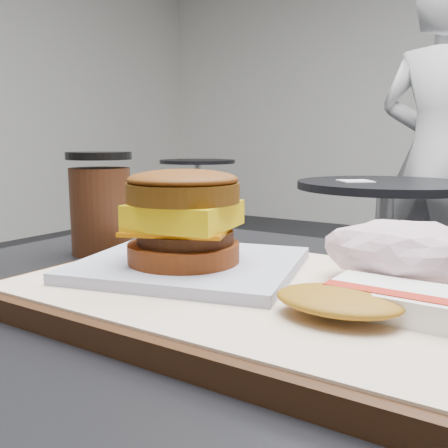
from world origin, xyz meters
TOP-DOWN VIEW (x-y plane):
  - serving_tray at (-0.02, -0.01)m, footprint 0.38×0.28m
  - breakfast_sandwich at (-0.08, -0.01)m, footprint 0.23×0.21m
  - hash_brown at (0.09, -0.04)m, footprint 0.12×0.09m
  - crumpled_wrapper at (0.09, 0.05)m, footprint 0.12×0.09m
  - coffee_cup at (-0.27, 0.06)m, footprint 0.08×0.08m
  - neighbor_table at (-0.35, 1.65)m, footprint 0.70×0.70m
  - napkin at (-0.45, 1.59)m, footprint 0.17×0.17m
  - patron at (-0.25, 2.19)m, footprint 0.69×0.53m
  - bg_table_mid at (-2.40, 3.20)m, footprint 0.66×0.66m

SIDE VIEW (x-z plane):
  - neighbor_table at x=-0.35m, z-range 0.18..0.93m
  - bg_table_mid at x=-2.40m, z-range 0.19..0.94m
  - napkin at x=-0.45m, z-range 0.75..0.75m
  - serving_tray at x=-0.02m, z-range 0.77..0.79m
  - hash_brown at x=0.09m, z-range 0.79..0.81m
  - crumpled_wrapper at x=0.09m, z-range 0.79..0.84m
  - coffee_cup at x=-0.27m, z-range 0.77..0.89m
  - breakfast_sandwich at x=-0.08m, z-range 0.78..0.88m
  - patron at x=-0.25m, z-range 0.00..1.67m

